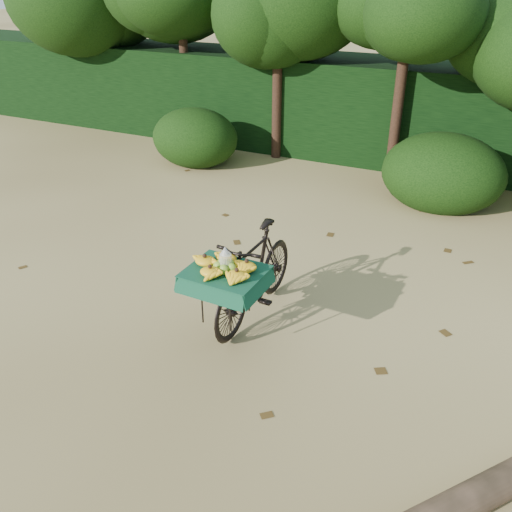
% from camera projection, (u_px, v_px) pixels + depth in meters
% --- Properties ---
extents(ground, '(80.00, 80.00, 0.00)m').
position_uv_depth(ground, '(226.00, 319.00, 5.82)').
color(ground, tan).
rests_on(ground, ground).
extents(vendor_bicycle, '(0.74, 1.75, 1.01)m').
position_uv_depth(vendor_bicycle, '(254.00, 273.00, 5.65)').
color(vendor_bicycle, black).
rests_on(vendor_bicycle, ground).
extents(fallen_log, '(2.17, 2.73, 0.24)m').
position_uv_depth(fallen_log, '(457.00, 506.00, 3.67)').
color(fallen_log, brown).
rests_on(fallen_log, ground).
extents(hedge_backdrop, '(26.00, 1.80, 1.80)m').
position_uv_depth(hedge_backdrop, '(382.00, 110.00, 10.38)').
color(hedge_backdrop, black).
rests_on(hedge_backdrop, ground).
extents(tree_row, '(14.50, 2.00, 4.00)m').
position_uv_depth(tree_row, '(341.00, 53.00, 9.48)').
color(tree_row, black).
rests_on(tree_row, ground).
extents(bush_clumps, '(8.80, 1.70, 0.90)m').
position_uv_depth(bush_clumps, '(379.00, 167.00, 8.82)').
color(bush_clumps, black).
rests_on(bush_clumps, ground).
extents(leaf_litter, '(7.00, 7.30, 0.01)m').
position_uv_depth(leaf_litter, '(252.00, 290.00, 6.33)').
color(leaf_litter, '#4A3313').
rests_on(leaf_litter, ground).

